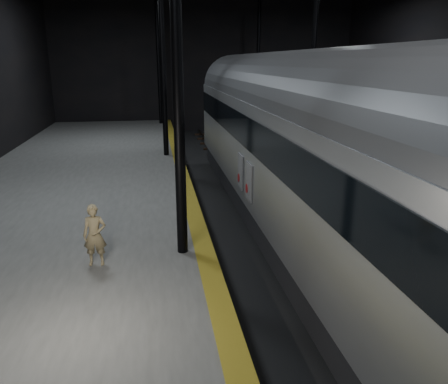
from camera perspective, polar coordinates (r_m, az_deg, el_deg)
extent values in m
plane|color=black|center=(15.89, 7.50, -4.14)|extent=(44.00, 44.00, 0.00)
cube|color=#535351|center=(15.41, -20.31, -3.77)|extent=(9.00, 43.80, 1.00)
cube|color=olive|center=(14.97, -4.37, -1.28)|extent=(0.50, 43.80, 0.01)
cube|color=#3F3328|center=(15.64, 4.99, -3.73)|extent=(0.08, 43.00, 0.14)
cube|color=#3F3328|center=(16.04, 9.99, -3.40)|extent=(0.08, 43.00, 0.14)
cube|color=black|center=(15.87, 7.50, -3.94)|extent=(2.40, 42.00, 0.12)
cylinder|color=black|center=(10.22, -6.21, 18.75)|extent=(0.26, 0.26, 10.00)
cylinder|color=black|center=(22.21, -8.03, 17.56)|extent=(0.26, 0.26, 10.00)
cylinder|color=black|center=(23.66, 11.60, 17.33)|extent=(0.26, 0.26, 10.00)
cylinder|color=black|center=(34.20, -8.58, 17.20)|extent=(0.26, 0.26, 10.00)
cylinder|color=black|center=(35.16, 4.49, 17.31)|extent=(0.26, 0.26, 10.00)
cube|color=#9C9EA3|center=(14.53, 8.63, 5.22)|extent=(3.15, 21.73, 3.26)
cube|color=black|center=(15.06, 8.29, -2.41)|extent=(2.88, 21.29, 0.92)
cube|color=black|center=(14.40, 8.76, 8.19)|extent=(3.22, 21.40, 0.98)
cylinder|color=slate|center=(14.30, 8.91, 11.63)|extent=(3.09, 21.51, 3.09)
cube|color=black|center=(9.10, 23.39, -20.48)|extent=(1.96, 2.39, 0.38)
cube|color=black|center=(22.25, 2.47, 2.95)|extent=(1.96, 2.39, 0.38)
cube|color=silver|center=(13.25, 3.28, 1.37)|extent=(0.04, 0.81, 1.14)
cube|color=silver|center=(14.48, 2.18, 2.72)|extent=(0.04, 0.81, 1.14)
cylinder|color=maroon|center=(13.50, 3.00, 0.47)|extent=(0.03, 0.28, 0.28)
cylinder|color=maroon|center=(14.73, 1.94, 1.87)|extent=(0.03, 0.28, 0.28)
imported|color=tan|center=(10.63, -16.52, -5.43)|extent=(0.56, 0.38, 1.48)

